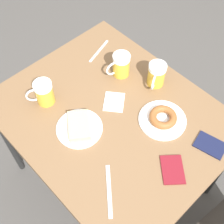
{
  "coord_description": "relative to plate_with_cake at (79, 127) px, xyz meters",
  "views": [
    {
      "loc": [
        0.55,
        0.58,
        1.9
      ],
      "look_at": [
        0.0,
        0.0,
        0.75
      ],
      "focal_mm": 50.0,
      "sensor_mm": 36.0,
      "label": 1
    }
  ],
  "objects": [
    {
      "name": "passport_far_edge",
      "position": [
        -0.35,
        0.44,
        -0.01
      ],
      "size": [
        0.11,
        0.14,
        0.01
      ],
      "rotation": [
        0.0,
        0.0,
        0.23
      ],
      "color": "#141938",
      "rests_on": "table"
    },
    {
      "name": "table",
      "position": [
        -0.16,
        0.04,
        -0.08
      ],
      "size": [
        0.83,
        1.01,
        0.73
      ],
      "color": "brown",
      "rests_on": "ground_plane"
    },
    {
      "name": "plate_with_cake",
      "position": [
        0.0,
        0.0,
        0.0
      ],
      "size": [
        0.2,
        0.2,
        0.04
      ],
      "color": "white",
      "rests_on": "table"
    },
    {
      "name": "beer_mug_left",
      "position": [
        -0.36,
        -0.11,
        0.05
      ],
      "size": [
        0.13,
        0.08,
        0.12
      ],
      "color": "gold",
      "rests_on": "table"
    },
    {
      "name": "ground_plane",
      "position": [
        -0.16,
        0.04,
        -0.75
      ],
      "size": [
        8.0,
        8.0,
        0.0
      ],
      "primitive_type": "plane",
      "color": "#474442"
    },
    {
      "name": "beer_mug_right",
      "position": [
        -0.44,
        0.05,
        0.05
      ],
      "size": [
        0.12,
        0.09,
        0.12
      ],
      "color": "gold",
      "rests_on": "table"
    },
    {
      "name": "knife",
      "position": [
        0.1,
        0.3,
        -0.01
      ],
      "size": [
        0.15,
        0.18,
        0.0
      ],
      "rotation": [
        0.0,
        0.0,
        2.45
      ],
      "color": "silver",
      "rests_on": "table"
    },
    {
      "name": "plate_with_donut",
      "position": [
        -0.3,
        0.22,
        0.0
      ],
      "size": [
        0.21,
        0.21,
        0.04
      ],
      "color": "white",
      "rests_on": "table"
    },
    {
      "name": "passport_near_edge",
      "position": [
        -0.15,
        0.41,
        -0.01
      ],
      "size": [
        0.15,
        0.15,
        0.01
      ],
      "rotation": [
        0.0,
        0.0,
        5.57
      ],
      "color": "maroon",
      "rests_on": "table"
    },
    {
      "name": "napkin_folded",
      "position": [
        -0.21,
        -0.0,
        -0.01
      ],
      "size": [
        0.14,
        0.14,
        0.0
      ],
      "rotation": [
        0.0,
        0.0,
        3.83
      ],
      "color": "white",
      "rests_on": "table"
    },
    {
      "name": "beer_mug_center",
      "position": [
        0.01,
        -0.23,
        0.05
      ],
      "size": [
        0.12,
        0.08,
        0.12
      ],
      "color": "gold",
      "rests_on": "table"
    },
    {
      "name": "fork",
      "position": [
        -0.39,
        -0.3,
        -0.01
      ],
      "size": [
        0.18,
        0.06,
        0.0
      ],
      "rotation": [
        0.0,
        0.0,
        5.01
      ],
      "color": "silver",
      "rests_on": "table"
    }
  ]
}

